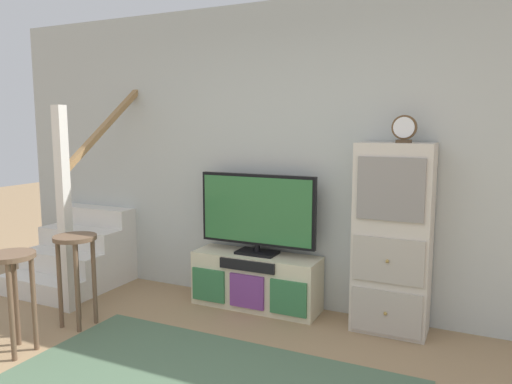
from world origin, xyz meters
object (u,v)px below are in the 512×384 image
(side_cabinet, at_px, (392,239))
(bar_stool_far, at_px, (76,260))
(media_console, at_px, (256,281))
(desk_clock, at_px, (404,129))
(bar_stool_near, at_px, (12,280))
(television, at_px, (257,212))

(side_cabinet, bearing_deg, bar_stool_far, -156.85)
(media_console, relative_size, desk_clock, 5.56)
(side_cabinet, bearing_deg, bar_stool_near, -146.78)
(television, height_order, desk_clock, desk_clock)
(media_console, distance_m, bar_stool_near, 1.97)
(media_console, distance_m, desk_clock, 1.84)
(desk_clock, bearing_deg, bar_stool_far, -157.66)
(media_console, xyz_separation_m, bar_stool_far, (-1.14, -0.98, 0.31))
(side_cabinet, relative_size, bar_stool_far, 1.99)
(desk_clock, height_order, bar_stool_near, desk_clock)
(media_console, xyz_separation_m, bar_stool_near, (-1.19, -1.54, 0.30))
(television, distance_m, desk_clock, 1.44)
(media_console, height_order, desk_clock, desk_clock)
(media_console, bearing_deg, television, 90.00)
(television, distance_m, bar_stool_near, 1.99)
(side_cabinet, distance_m, bar_stool_far, 2.54)
(desk_clock, distance_m, bar_stool_near, 3.06)
(media_console, relative_size, side_cabinet, 0.77)
(bar_stool_near, relative_size, bar_stool_far, 0.98)
(desk_clock, distance_m, bar_stool_far, 2.78)
(side_cabinet, xyz_separation_m, bar_stool_far, (-2.32, -0.99, -0.19))
(media_console, bearing_deg, desk_clock, -0.22)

